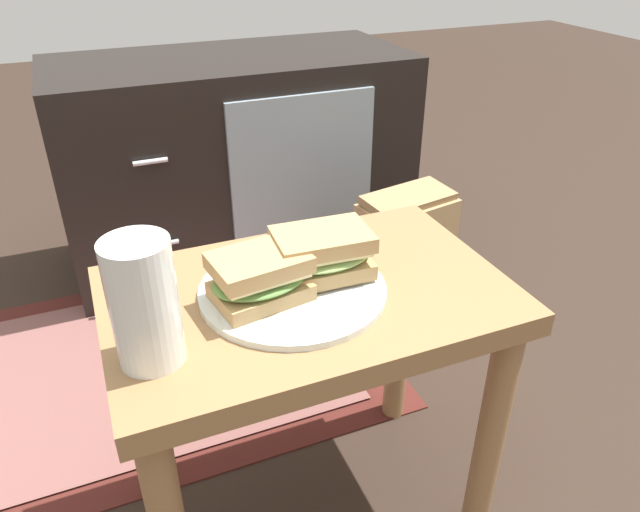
% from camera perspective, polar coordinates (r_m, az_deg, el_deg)
% --- Properties ---
extents(ground_plane, '(8.00, 8.00, 0.00)m').
position_cam_1_polar(ground_plane, '(1.16, -0.94, -22.48)').
color(ground_plane, '#2D2119').
extents(side_table, '(0.56, 0.36, 0.46)m').
position_cam_1_polar(side_table, '(0.90, -1.14, -8.03)').
color(side_table, olive).
rests_on(side_table, ground).
extents(tv_cabinet, '(0.96, 0.46, 0.58)m').
position_cam_1_polar(tv_cabinet, '(1.77, -7.88, 9.04)').
color(tv_cabinet, black).
rests_on(tv_cabinet, ground).
extents(area_rug, '(1.14, 0.74, 0.01)m').
position_cam_1_polar(area_rug, '(1.47, -17.53, -10.10)').
color(area_rug, '#4C1E19').
rests_on(area_rug, ground).
extents(plate, '(0.26, 0.26, 0.01)m').
position_cam_1_polar(plate, '(0.83, -2.62, -3.20)').
color(plate, silver).
rests_on(plate, side_table).
extents(sandwich_front, '(0.15, 0.12, 0.07)m').
position_cam_1_polar(sandwich_front, '(0.79, -5.71, -2.01)').
color(sandwich_front, tan).
rests_on(sandwich_front, plate).
extents(sandwich_back, '(0.15, 0.10, 0.07)m').
position_cam_1_polar(sandwich_back, '(0.83, 0.20, 0.25)').
color(sandwich_back, tan).
rests_on(sandwich_back, plate).
extents(beer_glass, '(0.08, 0.08, 0.16)m').
position_cam_1_polar(beer_glass, '(0.71, -16.32, -4.54)').
color(beer_glass, silver).
rests_on(beer_glass, side_table).
extents(paper_bag, '(0.25, 0.16, 0.35)m').
position_cam_1_polar(paper_bag, '(1.48, 7.93, -0.42)').
color(paper_bag, tan).
rests_on(paper_bag, ground).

